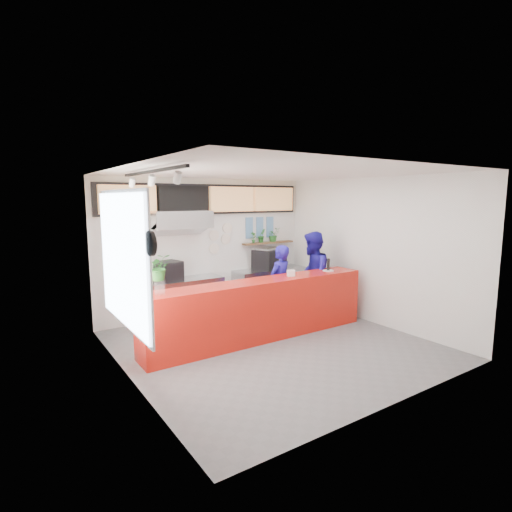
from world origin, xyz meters
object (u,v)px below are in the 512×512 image
staff_center (280,285)px  panini_oven (169,271)px  service_counter (261,310)px  staff_right (312,275)px  pepper_mill (328,264)px  espresso_machine (269,259)px

staff_center → panini_oven: bearing=-53.1°
service_counter → staff_right: 1.78m
pepper_mill → staff_center: bearing=148.9°
espresso_machine → pepper_mill: bearing=-103.0°
espresso_machine → staff_center: bearing=-136.0°
staff_center → espresso_machine: bearing=-135.5°
service_counter → pepper_mill: 1.80m
espresso_machine → staff_right: staff_right is taller
espresso_machine → staff_center: (-0.67, -1.30, -0.32)m
service_counter → pepper_mill: pepper_mill is taller
staff_right → pepper_mill: 0.58m
espresso_machine → staff_center: size_ratio=0.45×
service_counter → panini_oven: (-1.04, 1.80, 0.55)m
panini_oven → staff_right: 3.02m
pepper_mill → staff_right: bearing=89.5°
staff_center → pepper_mill: 1.08m
panini_oven → espresso_machine: size_ratio=0.61×
service_counter → espresso_machine: size_ratio=6.11×
espresso_machine → staff_center: 1.50m
pepper_mill → espresso_machine: bearing=95.6°
panini_oven → pepper_mill: 3.26m
panini_oven → espresso_machine: espresso_machine is taller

